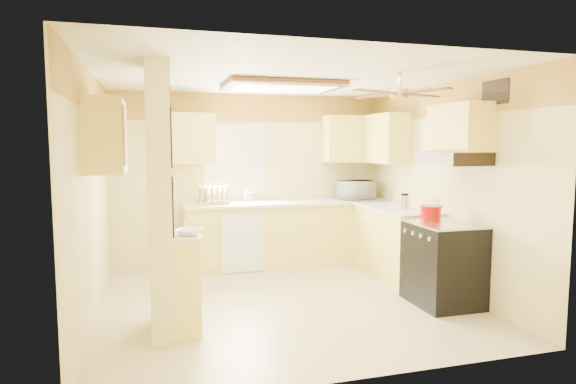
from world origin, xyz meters
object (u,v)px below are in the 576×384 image
object	(u,v)px
stove	(443,263)
dutch_oven	(431,213)
bowl	(189,232)
kettle	(405,202)
microwave	(356,190)

from	to	relation	value
stove	dutch_oven	xyz separation A→B (m)	(-0.03, 0.22, 0.54)
bowl	kettle	size ratio (longest dim) A/B	1.12
bowl	kettle	distance (m)	2.96
dutch_oven	kettle	bearing A→B (deg)	85.62
stove	kettle	bearing A→B (deg)	88.86
microwave	kettle	bearing A→B (deg)	95.87
stove	bowl	xyz separation A→B (m)	(-2.76, -0.11, 0.51)
microwave	bowl	world-z (taller)	microwave
bowl	stove	bearing A→B (deg)	2.22
bowl	dutch_oven	world-z (taller)	dutch_oven
kettle	dutch_oven	bearing A→B (deg)	-94.38
stove	microwave	world-z (taller)	microwave
stove	bowl	world-z (taller)	bowl
microwave	dutch_oven	bearing A→B (deg)	92.29
stove	kettle	distance (m)	1.08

